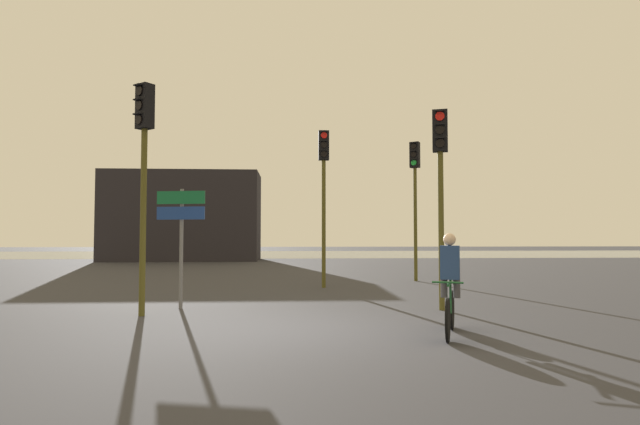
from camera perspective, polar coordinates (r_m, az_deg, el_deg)
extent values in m
plane|color=#333338|center=(8.55, -1.47, -13.32)|extent=(120.00, 120.00, 0.00)
cube|color=slate|center=(42.00, -2.91, -4.77)|extent=(80.00, 16.00, 0.01)
cube|color=black|center=(32.71, -15.33, -0.44)|extent=(9.50, 4.00, 5.54)
cylinder|color=#4C4719|center=(10.49, -19.57, -0.99)|extent=(0.12, 0.12, 3.72)
cube|color=black|center=(10.80, -19.38, 11.35)|extent=(0.40, 0.39, 0.90)
cylinder|color=black|center=(10.80, -19.95, 12.95)|extent=(0.17, 0.14, 0.19)
cube|color=black|center=(10.82, -20.03, 13.52)|extent=(0.22, 0.21, 0.02)
cylinder|color=black|center=(10.73, -19.98, 11.45)|extent=(0.17, 0.14, 0.19)
cube|color=black|center=(10.74, -20.06, 12.04)|extent=(0.22, 0.21, 0.02)
cylinder|color=black|center=(10.66, -20.00, 9.94)|extent=(0.17, 0.14, 0.19)
cube|color=black|center=(10.67, -20.08, 10.53)|extent=(0.22, 0.21, 0.02)
cylinder|color=#4C4719|center=(17.68, 10.85, -1.31)|extent=(0.12, 0.12, 3.95)
cube|color=black|center=(17.90, 10.78, 6.48)|extent=(0.40, 0.37, 0.90)
cylinder|color=black|center=(17.82, 10.64, 7.47)|extent=(0.18, 0.13, 0.19)
cube|color=black|center=(17.82, 10.62, 7.82)|extent=(0.22, 0.20, 0.02)
cylinder|color=black|center=(17.77, 10.65, 6.54)|extent=(0.18, 0.13, 0.19)
cube|color=black|center=(17.77, 10.63, 6.90)|extent=(0.22, 0.20, 0.02)
cylinder|color=green|center=(17.72, 10.66, 5.62)|extent=(0.18, 0.13, 0.19)
cube|color=black|center=(17.72, 10.63, 5.98)|extent=(0.22, 0.20, 0.02)
cylinder|color=#4C4719|center=(10.96, 13.68, -1.99)|extent=(0.12, 0.12, 3.38)
cube|color=black|center=(11.19, 13.56, 9.05)|extent=(0.38, 0.32, 0.90)
cylinder|color=red|center=(11.12, 13.53, 10.65)|extent=(0.19, 0.09, 0.19)
cube|color=black|center=(11.12, 13.53, 11.22)|extent=(0.22, 0.17, 0.02)
cylinder|color=black|center=(11.05, 13.55, 9.19)|extent=(0.19, 0.09, 0.19)
cube|color=black|center=(11.06, 13.54, 9.76)|extent=(0.22, 0.17, 0.02)
cylinder|color=black|center=(11.00, 13.57, 7.71)|extent=(0.19, 0.09, 0.19)
cube|color=black|center=(11.00, 13.56, 8.29)|extent=(0.22, 0.17, 0.02)
cylinder|color=#4C4719|center=(15.19, 0.43, -1.26)|extent=(0.12, 0.12, 3.89)
cube|color=black|center=(15.43, 0.43, 7.67)|extent=(0.32, 0.24, 0.90)
cylinder|color=red|center=(15.36, 0.46, 8.82)|extent=(0.19, 0.03, 0.19)
cube|color=black|center=(15.36, 0.46, 9.24)|extent=(0.19, 0.12, 0.02)
cylinder|color=black|center=(15.30, 0.46, 7.76)|extent=(0.19, 0.03, 0.19)
cube|color=black|center=(15.30, 0.46, 8.17)|extent=(0.19, 0.12, 0.02)
cylinder|color=black|center=(15.25, 0.46, 6.68)|extent=(0.19, 0.03, 0.19)
cube|color=black|center=(15.25, 0.46, 7.10)|extent=(0.19, 0.12, 0.02)
cylinder|color=slate|center=(11.31, -15.57, -3.98)|extent=(0.08, 0.08, 2.60)
cube|color=#116038|center=(11.28, -15.62, 1.66)|extent=(1.08, 0.26, 0.28)
cube|color=navy|center=(11.26, -15.64, -0.06)|extent=(1.08, 0.26, 0.28)
cylinder|color=black|center=(7.80, 14.40, -11.81)|extent=(0.28, 0.63, 0.66)
cylinder|color=black|center=(8.84, 14.86, -10.71)|extent=(0.28, 0.63, 0.66)
cylinder|color=#1E592D|center=(8.26, 14.61, -7.80)|extent=(0.34, 0.80, 0.04)
cylinder|color=#1E592D|center=(8.43, 14.69, -9.22)|extent=(0.04, 0.04, 0.55)
cylinder|color=#1E592D|center=(7.78, 14.38, -7.75)|extent=(0.44, 0.20, 0.03)
cylinder|color=#3F3F47|center=(8.41, 13.98, -7.37)|extent=(0.11, 0.11, 0.60)
cylinder|color=#3F3F47|center=(8.40, 15.35, -7.36)|extent=(0.11, 0.11, 0.60)
cube|color=navy|center=(8.33, 14.62, -5.54)|extent=(0.35, 0.30, 0.54)
sphere|color=beige|center=(8.29, 14.58, -3.00)|extent=(0.20, 0.20, 0.20)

